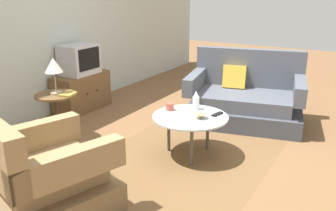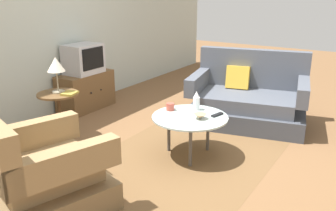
{
  "view_description": "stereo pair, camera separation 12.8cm",
  "coord_description": "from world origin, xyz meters",
  "px_view_note": "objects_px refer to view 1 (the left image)",
  "views": [
    {
      "loc": [
        -3.34,
        -1.69,
        1.79
      ],
      "look_at": [
        -0.1,
        0.23,
        0.55
      ],
      "focal_mm": 38.9,
      "sensor_mm": 36.0,
      "label": 1
    },
    {
      "loc": [
        -3.27,
        -1.8,
        1.79
      ],
      "look_at": [
        -0.1,
        0.23,
        0.55
      ],
      "focal_mm": 38.9,
      "sensor_mm": 36.0,
      "label": 2
    }
  ],
  "objects_px": {
    "side_table": "(57,107)",
    "mug": "(170,107)",
    "television": "(79,59)",
    "table_lamp": "(54,67)",
    "tv_remote_dark": "(217,114)",
    "vase": "(196,101)",
    "bowl": "(201,116)",
    "coffee_table": "(190,119)",
    "couch": "(245,100)",
    "book": "(68,94)",
    "tv_stand": "(82,92)",
    "armchair": "(45,178)"
  },
  "relations": [
    {
      "from": "tv_stand",
      "to": "vase",
      "type": "xyz_separation_m",
      "value": [
        -0.35,
        -2.08,
        0.29
      ]
    },
    {
      "from": "armchair",
      "to": "tv_stand",
      "type": "height_order",
      "value": "armchair"
    },
    {
      "from": "couch",
      "to": "bowl",
      "type": "relative_size",
      "value": 11.85
    },
    {
      "from": "side_table",
      "to": "tv_remote_dark",
      "type": "distance_m",
      "value": 1.91
    },
    {
      "from": "armchair",
      "to": "tv_stand",
      "type": "bearing_deg",
      "value": 144.46
    },
    {
      "from": "bowl",
      "to": "tv_remote_dark",
      "type": "distance_m",
      "value": 0.22
    },
    {
      "from": "couch",
      "to": "bowl",
      "type": "height_order",
      "value": "couch"
    },
    {
      "from": "side_table",
      "to": "tv_remote_dark",
      "type": "xyz_separation_m",
      "value": [
        0.61,
        -1.81,
        0.05
      ]
    },
    {
      "from": "vase",
      "to": "bowl",
      "type": "distance_m",
      "value": 0.31
    },
    {
      "from": "vase",
      "to": "tv_remote_dark",
      "type": "xyz_separation_m",
      "value": [
        -0.05,
        -0.29,
        -0.09
      ]
    },
    {
      "from": "couch",
      "to": "mug",
      "type": "bearing_deg",
      "value": 58.3
    },
    {
      "from": "couch",
      "to": "book",
      "type": "distance_m",
      "value": 2.34
    },
    {
      "from": "couch",
      "to": "coffee_table",
      "type": "xyz_separation_m",
      "value": [
        -1.34,
        0.15,
        0.11
      ]
    },
    {
      "from": "couch",
      "to": "vase",
      "type": "height_order",
      "value": "couch"
    },
    {
      "from": "television",
      "to": "table_lamp",
      "type": "height_order",
      "value": "table_lamp"
    },
    {
      "from": "television",
      "to": "table_lamp",
      "type": "bearing_deg",
      "value": -150.48
    },
    {
      "from": "couch",
      "to": "book",
      "type": "relative_size",
      "value": 7.79
    },
    {
      "from": "mug",
      "to": "tv_remote_dark",
      "type": "bearing_deg",
      "value": -77.11
    },
    {
      "from": "coffee_table",
      "to": "mug",
      "type": "bearing_deg",
      "value": 78.39
    },
    {
      "from": "side_table",
      "to": "vase",
      "type": "height_order",
      "value": "vase"
    },
    {
      "from": "side_table",
      "to": "mug",
      "type": "distance_m",
      "value": 1.37
    },
    {
      "from": "tv_stand",
      "to": "tv_remote_dark",
      "type": "relative_size",
      "value": 5.21
    },
    {
      "from": "bowl",
      "to": "book",
      "type": "relative_size",
      "value": 0.66
    },
    {
      "from": "coffee_table",
      "to": "side_table",
      "type": "relative_size",
      "value": 1.42
    },
    {
      "from": "table_lamp",
      "to": "tv_remote_dark",
      "type": "relative_size",
      "value": 2.57
    },
    {
      "from": "armchair",
      "to": "book",
      "type": "height_order",
      "value": "armchair"
    },
    {
      "from": "tv_stand",
      "to": "table_lamp",
      "type": "bearing_deg",
      "value": -150.52
    },
    {
      "from": "bowl",
      "to": "tv_remote_dark",
      "type": "xyz_separation_m",
      "value": [
        0.19,
        -0.11,
        -0.02
      ]
    },
    {
      "from": "armchair",
      "to": "vase",
      "type": "relative_size",
      "value": 5.14
    },
    {
      "from": "bowl",
      "to": "side_table",
      "type": "bearing_deg",
      "value": 103.89
    },
    {
      "from": "couch",
      "to": "side_table",
      "type": "distance_m",
      "value": 2.47
    },
    {
      "from": "couch",
      "to": "tv_remote_dark",
      "type": "relative_size",
      "value": 10.06
    },
    {
      "from": "couch",
      "to": "tv_stand",
      "type": "bearing_deg",
      "value": 5.68
    },
    {
      "from": "coffee_table",
      "to": "vase",
      "type": "bearing_deg",
      "value": 11.59
    },
    {
      "from": "book",
      "to": "armchair",
      "type": "bearing_deg",
      "value": -159.18
    },
    {
      "from": "armchair",
      "to": "table_lamp",
      "type": "bearing_deg",
      "value": 149.99
    },
    {
      "from": "armchair",
      "to": "table_lamp",
      "type": "xyz_separation_m",
      "value": [
        1.14,
        1.05,
        0.6
      ]
    },
    {
      "from": "tv_stand",
      "to": "bowl",
      "type": "height_order",
      "value": "tv_stand"
    },
    {
      "from": "coffee_table",
      "to": "side_table",
      "type": "distance_m",
      "value": 1.63
    },
    {
      "from": "coffee_table",
      "to": "vase",
      "type": "relative_size",
      "value": 3.77
    },
    {
      "from": "couch",
      "to": "vase",
      "type": "bearing_deg",
      "value": 66.97
    },
    {
      "from": "side_table",
      "to": "tv_remote_dark",
      "type": "bearing_deg",
      "value": -71.44
    },
    {
      "from": "vase",
      "to": "mug",
      "type": "bearing_deg",
      "value": 125.66
    },
    {
      "from": "side_table",
      "to": "bowl",
      "type": "distance_m",
      "value": 1.75
    },
    {
      "from": "mug",
      "to": "side_table",
      "type": "bearing_deg",
      "value": 110.78
    },
    {
      "from": "coffee_table",
      "to": "vase",
      "type": "distance_m",
      "value": 0.27
    },
    {
      "from": "couch",
      "to": "television",
      "type": "xyz_separation_m",
      "value": [
        -0.76,
        2.28,
        0.46
      ]
    },
    {
      "from": "television",
      "to": "mug",
      "type": "relative_size",
      "value": 3.92
    },
    {
      "from": "side_table",
      "to": "tv_stand",
      "type": "xyz_separation_m",
      "value": [
        1.0,
        0.56,
        -0.14
      ]
    },
    {
      "from": "armchair",
      "to": "tv_stand",
      "type": "distance_m",
      "value": 2.66
    }
  ]
}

